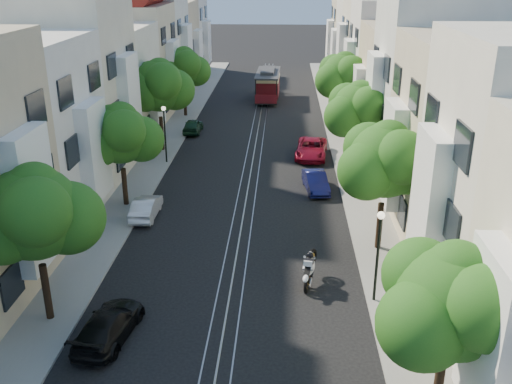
# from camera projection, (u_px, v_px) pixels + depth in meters

# --- Properties ---
(ground) EXTENTS (200.00, 200.00, 0.00)m
(ground) POSITION_uv_depth(u_px,v_px,m) (256.00, 141.00, 47.30)
(ground) COLOR black
(ground) RESTS_ON ground
(sidewalk_east) EXTENTS (2.50, 80.00, 0.12)m
(sidewalk_east) POSITION_uv_depth(u_px,v_px,m) (344.00, 142.00, 46.94)
(sidewalk_east) COLOR gray
(sidewalk_east) RESTS_ON ground
(sidewalk_west) EXTENTS (2.50, 80.00, 0.12)m
(sidewalk_west) POSITION_uv_depth(u_px,v_px,m) (169.00, 139.00, 47.61)
(sidewalk_west) COLOR gray
(sidewalk_west) RESTS_ON ground
(rail_left) EXTENTS (0.06, 80.00, 0.02)m
(rail_left) POSITION_uv_depth(u_px,v_px,m) (249.00, 141.00, 47.32)
(rail_left) COLOR gray
(rail_left) RESTS_ON ground
(rail_slot) EXTENTS (0.06, 80.00, 0.02)m
(rail_slot) POSITION_uv_depth(u_px,v_px,m) (256.00, 141.00, 47.30)
(rail_slot) COLOR gray
(rail_slot) RESTS_ON ground
(rail_right) EXTENTS (0.06, 80.00, 0.02)m
(rail_right) POSITION_uv_depth(u_px,v_px,m) (263.00, 141.00, 47.27)
(rail_right) COLOR gray
(rail_right) RESTS_ON ground
(lane_line) EXTENTS (0.08, 80.00, 0.01)m
(lane_line) POSITION_uv_depth(u_px,v_px,m) (256.00, 141.00, 47.30)
(lane_line) COLOR tan
(lane_line) RESTS_ON ground
(townhouses_east) EXTENTS (7.75, 72.00, 12.00)m
(townhouses_east) POSITION_uv_depth(u_px,v_px,m) (407.00, 80.00, 44.75)
(townhouses_east) COLOR beige
(townhouses_east) RESTS_ON ground
(townhouses_west) EXTENTS (7.75, 72.00, 11.76)m
(townhouses_west) POSITION_uv_depth(u_px,v_px,m) (109.00, 79.00, 45.88)
(townhouses_west) COLOR silver
(townhouses_west) RESTS_ON ground
(tree_e_a) EXTENTS (4.72, 3.87, 6.27)m
(tree_e_a) POSITION_uv_depth(u_px,v_px,m) (453.00, 306.00, 16.56)
(tree_e_a) COLOR black
(tree_e_a) RESTS_ON ground
(tree_e_b) EXTENTS (4.93, 4.08, 6.68)m
(tree_e_b) POSITION_uv_depth(u_px,v_px,m) (386.00, 162.00, 27.56)
(tree_e_b) COLOR black
(tree_e_b) RESTS_ON ground
(tree_e_c) EXTENTS (4.84, 3.99, 6.52)m
(tree_e_c) POSITION_uv_depth(u_px,v_px,m) (359.00, 111.00, 37.82)
(tree_e_c) COLOR black
(tree_e_c) RESTS_ON ground
(tree_e_d) EXTENTS (5.01, 4.16, 6.85)m
(tree_e_d) POSITION_uv_depth(u_px,v_px,m) (344.00, 77.00, 47.92)
(tree_e_d) COLOR black
(tree_e_d) RESTS_ON ground
(tree_w_a) EXTENTS (4.93, 4.08, 6.68)m
(tree_w_a) POSITION_uv_depth(u_px,v_px,m) (36.00, 215.00, 21.73)
(tree_w_a) COLOR black
(tree_w_a) RESTS_ON ground
(tree_w_b) EXTENTS (4.72, 3.87, 6.27)m
(tree_w_b) POSITION_uv_depth(u_px,v_px,m) (121.00, 136.00, 32.99)
(tree_w_b) COLOR black
(tree_w_b) RESTS_ON ground
(tree_w_c) EXTENTS (5.13, 4.28, 7.09)m
(tree_w_c) POSITION_uv_depth(u_px,v_px,m) (160.00, 87.00, 42.94)
(tree_w_c) COLOR black
(tree_w_c) RESTS_ON ground
(tree_w_d) EXTENTS (4.84, 3.99, 6.52)m
(tree_w_d) POSITION_uv_depth(u_px,v_px,m) (184.00, 68.00, 53.32)
(tree_w_d) COLOR black
(tree_w_d) RESTS_ON ground
(lamp_east) EXTENTS (0.32, 0.32, 4.16)m
(lamp_east) POSITION_uv_depth(u_px,v_px,m) (379.00, 243.00, 23.69)
(lamp_east) COLOR black
(lamp_east) RESTS_ON ground
(lamp_west) EXTENTS (0.32, 0.32, 4.16)m
(lamp_west) POSITION_uv_depth(u_px,v_px,m) (165.00, 126.00, 40.97)
(lamp_west) COLOR black
(lamp_west) RESTS_ON ground
(sportbike_rider) EXTENTS (0.78, 2.32, 1.62)m
(sportbike_rider) POSITION_uv_depth(u_px,v_px,m) (309.00, 267.00, 25.86)
(sportbike_rider) COLOR black
(sportbike_rider) RESTS_ON ground
(cable_car) EXTENTS (2.62, 7.86, 3.00)m
(cable_car) POSITION_uv_depth(u_px,v_px,m) (268.00, 83.00, 61.31)
(cable_car) COLOR black
(cable_car) RESTS_ON ground
(parked_car_e_mid) EXTENTS (1.76, 3.84, 1.22)m
(parked_car_e_mid) POSITION_uv_depth(u_px,v_px,m) (316.00, 182.00, 36.74)
(parked_car_e_mid) COLOR #0C0E3C
(parked_car_e_mid) RESTS_ON ground
(parked_car_e_far) EXTENTS (2.73, 5.06, 1.35)m
(parked_car_e_far) POSITION_uv_depth(u_px,v_px,m) (311.00, 148.00, 43.17)
(parked_car_e_far) COLOR maroon
(parked_car_e_far) RESTS_ON ground
(parked_car_w_near) EXTENTS (2.25, 4.36, 1.21)m
(parked_car_w_near) POSITION_uv_depth(u_px,v_px,m) (109.00, 325.00, 22.12)
(parked_car_w_near) COLOR black
(parked_car_w_near) RESTS_ON ground
(parked_car_w_mid) EXTENTS (1.26, 3.60, 1.19)m
(parked_car_w_mid) POSITION_uv_depth(u_px,v_px,m) (146.00, 207.00, 32.91)
(parked_car_w_mid) COLOR silver
(parked_car_w_mid) RESTS_ON ground
(parked_car_w_far) EXTENTS (1.48, 3.61, 1.23)m
(parked_car_w_far) POSITION_uv_depth(u_px,v_px,m) (193.00, 126.00, 49.45)
(parked_car_w_far) COLOR #14321F
(parked_car_w_far) RESTS_ON ground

